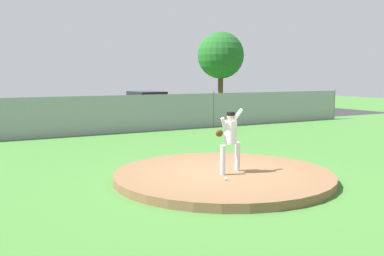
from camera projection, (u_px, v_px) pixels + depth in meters
ground_plane at (136, 146)px, 16.18m from camera, size 80.00×80.00×0.00m
asphalt_strip at (79, 124)px, 23.56m from camera, size 44.00×7.00×0.01m
pitchers_mound at (223, 176)px, 10.96m from camera, size 5.59×5.59×0.21m
pitcher_youth at (230, 136)px, 10.72m from camera, size 0.82×0.35×1.61m
baseball at (226, 179)px, 10.03m from camera, size 0.07×0.07×0.07m
chainlink_fence at (104, 115)px, 19.55m from camera, size 29.63×0.07×1.86m
parked_car_red at (147, 108)px, 24.88m from camera, size 1.88×4.19×1.77m
tree_tall_centre at (221, 56)px, 39.37m from camera, size 4.29×4.29×6.72m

